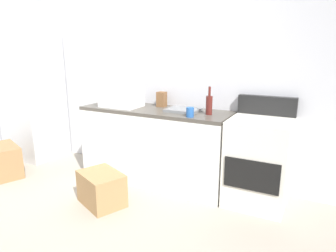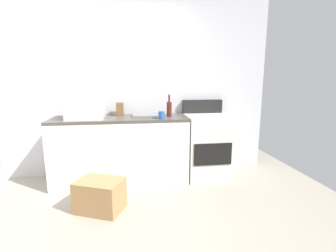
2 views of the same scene
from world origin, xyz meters
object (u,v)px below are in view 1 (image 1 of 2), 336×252
Objects in this scene: wine_bottle at (209,104)px; cardboard_box_large at (5,160)px; stove_oven at (258,161)px; knife_block at (162,99)px; cardboard_box_medium at (102,189)px; refrigerator at (33,99)px; coffee_mug at (190,112)px; microwave at (121,96)px.

cardboard_box_large is (-2.46, -0.75, -0.81)m from wine_bottle.
stove_oven is 3.67× the size of wine_bottle.
knife_block reaches higher than cardboard_box_medium.
wine_bottle is 2.70m from cardboard_box_large.
cardboard_box_large is at bearing -152.43° from knife_block.
cardboard_box_large reaches higher than cardboard_box_medium.
coffee_mug is at bearing -3.70° from refrigerator.
refrigerator is 2.11m from cardboard_box_medium.
microwave reaches higher than coffee_mug.
microwave reaches higher than cardboard_box_medium.
stove_oven is 2.31× the size of cardboard_box_medium.
stove_oven is at bearing 1.80° from wine_bottle.
refrigerator reaches higher than wine_bottle.
stove_oven is (3.27, 0.06, -0.41)m from refrigerator.
refrigerator is 2.60m from coffee_mug.
refrigerator is 9.74× the size of knife_block.
wine_bottle is at bearing -15.00° from knife_block.
coffee_mug reaches higher than cardboard_box_medium.
knife_block is 1.27m from cardboard_box_medium.
microwave is 1.10m from wine_bottle.
refrigerator is at bearing 109.95° from cardboard_box_large.
cardboard_box_medium is (1.85, -0.73, -0.71)m from refrigerator.
knife_block is at bearing 165.00° from wine_bottle.
microwave is at bearing 27.18° from cardboard_box_large.
microwave is 1.53× the size of wine_bottle.
knife_block is at bearing 144.66° from coffee_mug.
wine_bottle is at bearing 57.63° from coffee_mug.
microwave reaches higher than knife_block.
microwave reaches higher than cardboard_box_large.
microwave is 0.97× the size of cardboard_box_medium.
knife_block is at bearing 28.80° from microwave.
cardboard_box_medium is (-0.74, -0.56, -0.78)m from coffee_mug.
stove_oven is 2.39× the size of microwave.
refrigerator reaches higher than cardboard_box_large.
wine_bottle reaches higher than cardboard_box_medium.
cardboard_box_large is at bearing -166.80° from coffee_mug.
stove_oven reaches higher than cardboard_box_large.
microwave is 4.60× the size of coffee_mug.
stove_oven reaches higher than cardboard_box_medium.
microwave is at bearing -151.20° from knife_block.
refrigerator reaches higher than microwave.
stove_oven is 11.00× the size of coffee_mug.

